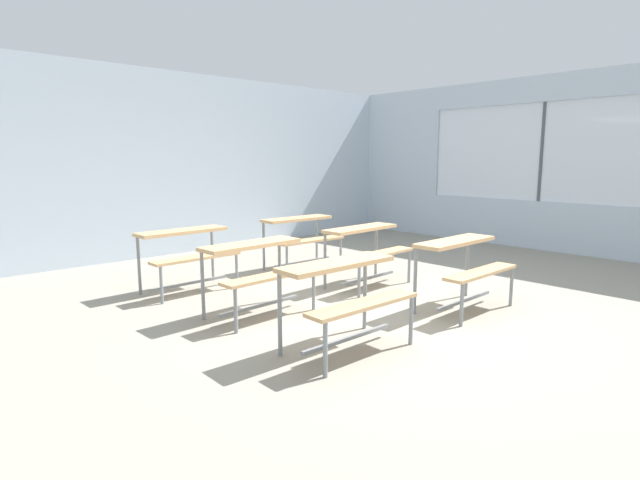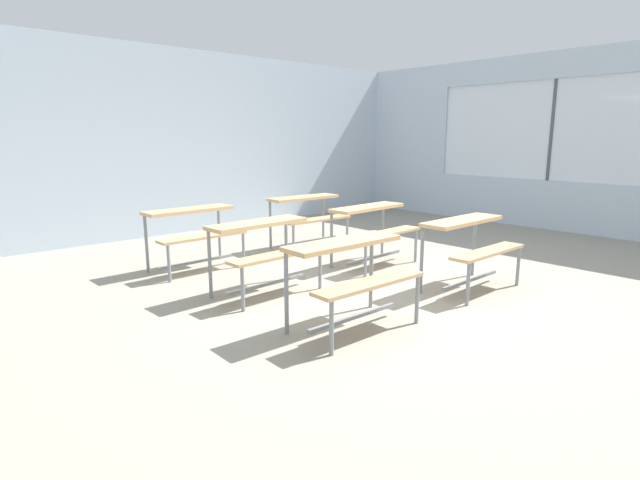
% 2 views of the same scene
% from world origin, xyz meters
% --- Properties ---
extents(ground, '(10.00, 9.00, 0.05)m').
position_xyz_m(ground, '(0.00, 0.00, -0.03)').
color(ground, gray).
extents(wall_back, '(10.00, 0.12, 3.00)m').
position_xyz_m(wall_back, '(0.00, 4.50, 1.50)').
color(wall_back, silver).
rests_on(wall_back, ground).
extents(wall_right, '(0.12, 9.00, 3.00)m').
position_xyz_m(wall_right, '(5.00, -0.13, 1.45)').
color(wall_right, silver).
rests_on(wall_right, ground).
extents(desk_bench_r0c0, '(1.11, 0.62, 0.74)m').
position_xyz_m(desk_bench_r0c0, '(-0.90, -0.50, 0.56)').
color(desk_bench_r0c0, tan).
rests_on(desk_bench_r0c0, ground).
extents(desk_bench_r0c1, '(1.10, 0.59, 0.74)m').
position_xyz_m(desk_bench_r0c1, '(0.83, -0.55, 0.56)').
color(desk_bench_r0c1, tan).
rests_on(desk_bench_r0c1, ground).
extents(desk_bench_r1c0, '(1.12, 0.63, 0.74)m').
position_xyz_m(desk_bench_r1c0, '(-0.87, 0.78, 0.56)').
color(desk_bench_r1c0, tan).
rests_on(desk_bench_r1c0, ground).
extents(desk_bench_r1c1, '(1.12, 0.63, 0.74)m').
position_xyz_m(desk_bench_r1c1, '(0.83, 0.82, 0.56)').
color(desk_bench_r1c1, tan).
rests_on(desk_bench_r1c1, ground).
extents(desk_bench_r2c0, '(1.11, 0.61, 0.74)m').
position_xyz_m(desk_bench_r2c0, '(-0.94, 2.13, 0.56)').
color(desk_bench_r2c0, tan).
rests_on(desk_bench_r2c0, ground).
extents(desk_bench_r2c1, '(1.12, 0.63, 0.74)m').
position_xyz_m(desk_bench_r2c1, '(0.90, 2.14, 0.56)').
color(desk_bench_r2c1, tan).
rests_on(desk_bench_r2c1, ground).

